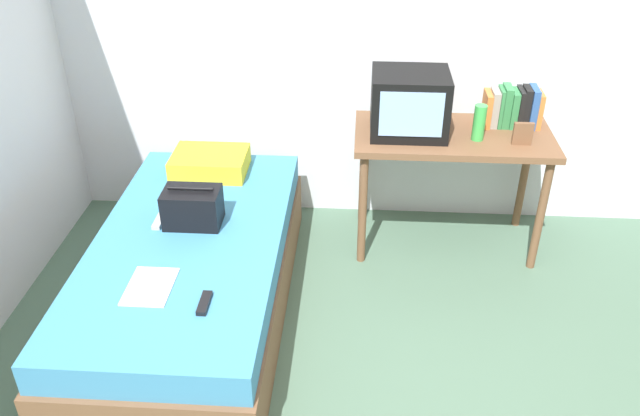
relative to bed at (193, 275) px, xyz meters
The scene contains 12 objects.
wall_back 1.84m from the bed, 51.98° to the left, with size 5.20×0.10×2.60m, color silver.
bed is the anchor object (origin of this frame).
desk 1.68m from the bed, 28.40° to the left, with size 1.16×0.60×0.77m.
tv 1.56m from the bed, 33.65° to the left, with size 0.44×0.39×0.36m.
water_bottle 1.82m from the bed, 23.98° to the left, with size 0.07×0.07×0.21m, color green.
book_row 2.10m from the bed, 26.96° to the left, with size 0.33×0.16×0.25m.
picture_frame 2.00m from the bed, 19.63° to the left, with size 0.11×0.02×0.13m, color brown.
pillow 0.79m from the bed, 92.42° to the left, with size 0.45×0.34×0.12m, color yellow.
handbag 0.37m from the bed, 88.78° to the left, with size 0.30×0.20×0.23m.
magazine 0.50m from the bed, 100.20° to the right, with size 0.21×0.29×0.01m, color white.
remote_dark 0.63m from the bed, 69.02° to the right, with size 0.04×0.16×0.02m, color black.
remote_silver 0.34m from the bed, 146.31° to the left, with size 0.04×0.14×0.02m, color #B7B7BC.
Camera 1 is at (-0.05, -1.97, 2.39)m, focal length 36.71 mm.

